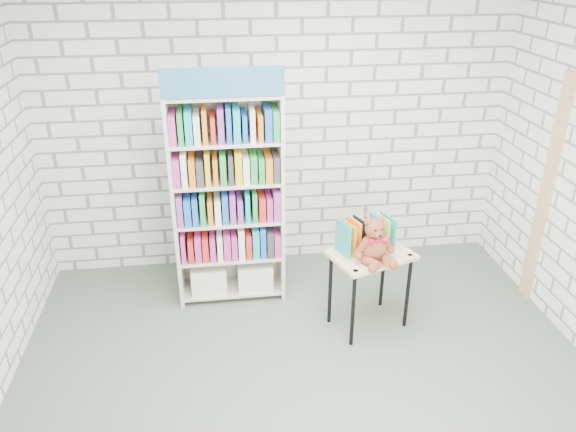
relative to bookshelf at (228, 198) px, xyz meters
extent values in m
plane|color=#4D574A|center=(0.52, -1.36, -0.99)|extent=(4.50, 4.50, 0.00)
cube|color=silver|center=(0.52, 0.64, 0.41)|extent=(4.50, 0.02, 2.80)
cube|color=beige|center=(-0.47, -0.01, -0.02)|extent=(0.03, 0.37, 1.93)
cube|color=beige|center=(0.47, -0.01, -0.02)|extent=(0.03, 0.37, 1.93)
cube|color=beige|center=(0.00, 0.17, -0.02)|extent=(0.96, 0.02, 1.93)
cube|color=teal|center=(0.00, -0.18, 1.06)|extent=(0.96, 0.02, 0.24)
cube|color=beige|center=(0.00, -0.01, -0.92)|extent=(0.90, 0.35, 0.03)
cube|color=beige|center=(0.00, -0.01, -0.56)|extent=(0.90, 0.35, 0.03)
cube|color=beige|center=(0.00, -0.01, -0.19)|extent=(0.90, 0.35, 0.03)
cube|color=beige|center=(0.00, -0.01, 0.17)|extent=(0.90, 0.35, 0.03)
cube|color=beige|center=(0.00, -0.01, 0.53)|extent=(0.90, 0.35, 0.03)
cube|color=beige|center=(0.00, -0.01, 0.92)|extent=(0.90, 0.35, 0.03)
cube|color=silver|center=(-0.21, -0.01, -0.78)|extent=(0.32, 0.31, 0.26)
cube|color=silver|center=(0.21, -0.01, -0.78)|extent=(0.32, 0.31, 0.26)
cube|color=orange|center=(0.00, -0.02, -0.42)|extent=(0.90, 0.31, 0.26)
cube|color=#BF338C|center=(0.00, -0.02, -0.05)|extent=(0.90, 0.31, 0.26)
cube|color=#19A5B2|center=(0.00, -0.02, 0.31)|extent=(0.90, 0.31, 0.26)
cube|color=white|center=(0.00, -0.02, 0.68)|extent=(0.90, 0.31, 0.26)
cube|color=tan|center=(1.14, -0.64, -0.30)|extent=(0.77, 0.65, 0.03)
cylinder|color=black|center=(0.94, -0.90, -0.65)|extent=(0.03, 0.03, 0.67)
cylinder|color=black|center=(0.82, -0.57, -0.65)|extent=(0.03, 0.03, 0.67)
cylinder|color=black|center=(1.46, -0.72, -0.65)|extent=(0.03, 0.03, 0.67)
cylinder|color=black|center=(1.34, -0.38, -0.65)|extent=(0.03, 0.03, 0.67)
cylinder|color=black|center=(0.94, -0.89, -0.28)|extent=(0.04, 0.04, 0.01)
cylinder|color=black|center=(1.45, -0.71, -0.28)|extent=(0.04, 0.04, 0.01)
cube|color=teal|center=(0.89, -0.62, -0.14)|extent=(0.08, 0.19, 0.27)
cube|color=orange|center=(0.95, -0.60, -0.14)|extent=(0.08, 0.19, 0.27)
cube|color=orange|center=(1.00, -0.58, -0.14)|extent=(0.08, 0.19, 0.27)
cube|color=black|center=(1.05, -0.56, -0.14)|extent=(0.08, 0.19, 0.27)
cube|color=silver|center=(1.10, -0.54, -0.14)|extent=(0.08, 0.19, 0.27)
cube|color=#E53F28|center=(1.15, -0.53, -0.14)|extent=(0.08, 0.19, 0.27)
cube|color=#389FD3|center=(1.21, -0.51, -0.14)|extent=(0.08, 0.19, 0.27)
cube|color=#CBE44C|center=(1.26, -0.49, -0.14)|extent=(0.08, 0.19, 0.27)
cube|color=teal|center=(1.31, -0.47, -0.14)|extent=(0.08, 0.19, 0.27)
ellipsoid|color=brown|center=(1.12, -0.74, -0.17)|extent=(0.22, 0.19, 0.22)
sphere|color=brown|center=(1.12, -0.74, 0.00)|extent=(0.16, 0.16, 0.16)
sphere|color=brown|center=(1.06, -0.74, 0.06)|extent=(0.06, 0.06, 0.06)
sphere|color=brown|center=(1.17, -0.72, 0.06)|extent=(0.06, 0.06, 0.06)
sphere|color=brown|center=(1.13, -0.80, -0.02)|extent=(0.06, 0.06, 0.06)
sphere|color=black|center=(1.10, -0.81, 0.02)|extent=(0.02, 0.02, 0.02)
sphere|color=black|center=(1.16, -0.80, 0.02)|extent=(0.02, 0.02, 0.02)
sphere|color=black|center=(1.14, -0.83, -0.02)|extent=(0.02, 0.02, 0.02)
cylinder|color=brown|center=(1.01, -0.78, -0.14)|extent=(0.11, 0.09, 0.16)
cylinder|color=brown|center=(1.23, -0.74, -0.14)|extent=(0.11, 0.11, 0.16)
sphere|color=brown|center=(0.99, -0.80, -0.20)|extent=(0.06, 0.06, 0.06)
sphere|color=brown|center=(1.27, -0.75, -0.20)|extent=(0.06, 0.06, 0.06)
cylinder|color=brown|center=(1.08, -0.86, -0.24)|extent=(0.14, 0.18, 0.09)
cylinder|color=brown|center=(1.20, -0.83, -0.24)|extent=(0.09, 0.17, 0.09)
sphere|color=brown|center=(1.06, -0.93, -0.24)|extent=(0.08, 0.08, 0.08)
sphere|color=brown|center=(1.24, -0.90, -0.24)|extent=(0.08, 0.08, 0.08)
cone|color=red|center=(1.09, -0.81, -0.08)|extent=(0.07, 0.07, 0.06)
cone|color=red|center=(1.17, -0.79, -0.08)|extent=(0.07, 0.07, 0.06)
sphere|color=red|center=(1.13, -0.80, -0.08)|extent=(0.03, 0.03, 0.03)
cube|color=tan|center=(2.74, -0.41, 0.06)|extent=(0.05, 0.12, 2.10)
camera|label=1|loc=(-0.09, -4.54, 2.01)|focal=35.00mm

